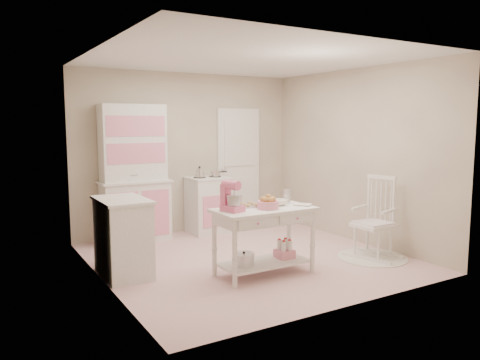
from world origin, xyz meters
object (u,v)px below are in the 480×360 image
Objects in this scene: work_table at (264,241)px; bread_basket at (268,205)px; stove at (208,205)px; rocking_chair at (374,217)px; stand_mixer at (232,197)px; hutch at (134,173)px; base_cabinet at (123,237)px.

bread_basket is (0.02, -0.05, 0.45)m from work_table.
stove is 0.77× the size of work_table.
rocking_chair is 4.40× the size of bread_basket.
work_table is 3.53× the size of stand_mixer.
hutch reaches higher than bread_basket.
base_cabinet is at bearing -113.17° from hutch.
stand_mixer reaches higher than work_table.
hutch reaches higher than stand_mixer.
hutch is at bearing 83.98° from stand_mixer.
stand_mixer reaches higher than base_cabinet.
bread_basket is at bearing 158.29° from rocking_chair.
rocking_chair is (2.44, -2.48, -0.49)m from hutch.
base_cabinet is (-0.64, -1.49, -0.58)m from hutch.
hutch is at bearing 117.10° from rocking_chair.
stand_mixer is at bearing 170.96° from bread_basket.
stove is at bearing 80.94° from bread_basket.
stand_mixer is (1.03, -0.80, 0.51)m from base_cabinet.
stove is at bearing 80.25° from work_table.
stove is 0.84× the size of rocking_chair.
rocking_chair is at bearing -4.31° from bread_basket.
hutch reaches higher than stove.
base_cabinet is 3.24m from rocking_chair.
base_cabinet reaches higher than bread_basket.
stand_mixer reaches higher than stove.
stove is 2.37m from bread_basket.
stove is 2.30m from work_table.
work_table is at bearing -99.75° from stove.
stove reaches higher than bread_basket.
bread_basket is at bearing -68.20° from work_table.
stove is at bearing 99.60° from rocking_chair.
hutch is at bearing 109.33° from work_table.
hutch is at bearing 177.61° from stove.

